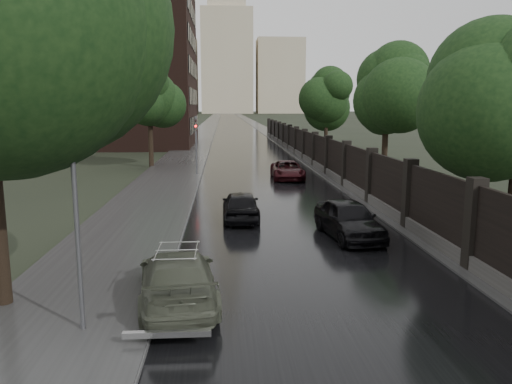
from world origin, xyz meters
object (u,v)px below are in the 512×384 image
Objects in this scene: lamp_post at (76,209)px; hatchback_left at (241,206)px; tree_right_c at (327,103)px; volga_sedan at (178,278)px; car_right_near at (349,219)px; tree_left_far at (149,98)px; tree_right_b at (387,101)px; car_right_far at (287,170)px; traffic_light at (196,140)px.

lamp_post is 1.39× the size of hatchback_left.
volga_sedan is (-11.10, -36.89, -4.32)m from tree_right_c.
tree_right_c reaches higher than car_right_near.
tree_right_b is (15.50, -8.00, -0.29)m from tree_left_far.
volga_sedan is (-11.10, -18.89, -4.32)m from tree_right_b.
volga_sedan reaches higher than car_right_far.
lamp_post is 23.52m from traffic_light.
tree_left_far is 1.45× the size of lamp_post.
car_right_far is at bearing 168.18° from tree_right_b.
hatchback_left is (1.80, 8.65, -0.01)m from volga_sedan.
volga_sedan is (0.70, -21.89, -1.76)m from traffic_light.
volga_sedan is at bearing 78.07° from hatchback_left.
lamp_post is 10.53m from car_right_near.
lamp_post reaches higher than hatchback_left.
hatchback_left is (-9.30, -28.24, -4.32)m from tree_right_c.
tree_right_c is 1.37× the size of lamp_post.
lamp_post is (-12.90, -20.50, -2.28)m from tree_right_b.
traffic_light is 21.97m from volga_sedan.
traffic_light reaches higher than hatchback_left.
car_right_near is (6.25, -16.22, -1.71)m from traffic_light.
tree_right_b is 1.61× the size of volga_sedan.
tree_right_c reaches higher than volga_sedan.
tree_left_far reaches higher than car_right_far.
tree_right_c reaches higher than car_right_far.
tree_right_c is at bearing 72.97° from car_right_near.
tree_right_c is 1.73× the size of car_right_near.
tree_right_c reaches higher than lamp_post.
hatchback_left reaches higher than car_right_far.
tree_left_far is 12.63m from car_right_far.
tree_left_far reaches higher than tree_right_c.
lamp_post is 1.17× the size of volga_sedan.
car_right_near reaches higher than volga_sedan.
car_right_far is (-5.90, 1.23, -4.36)m from tree_right_b.
traffic_light is at bearing 104.12° from car_right_near.
hatchback_left is (6.20, -18.24, -4.62)m from tree_left_far.
tree_left_far is 1.73× the size of car_right_far.
tree_left_far is 1.85× the size of traffic_light.
traffic_light is (3.70, -5.01, -2.84)m from tree_left_far.
tree_left_far is 1.83× the size of car_right_near.
tree_left_far is 6.84m from traffic_light.
traffic_light reaches higher than car_right_near.
volga_sedan is at bearing -120.43° from tree_right_b.
tree_right_b is 22.33m from volga_sedan.
tree_left_far reaches higher than traffic_light.
tree_right_c is at bearing 51.82° from traffic_light.
tree_right_b is 12.44m from traffic_light.
car_right_far is (-5.90, -16.77, -4.36)m from tree_right_c.
car_right_near is at bearing -141.37° from volga_sedan.
tree_right_b reaches higher than lamp_post.
car_right_near is (7.35, 7.27, -1.98)m from lamp_post.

